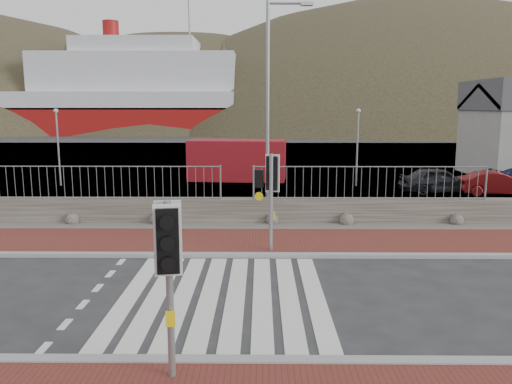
{
  "coord_description": "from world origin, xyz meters",
  "views": [
    {
      "loc": [
        0.87,
        -10.71,
        4.26
      ],
      "look_at": [
        0.73,
        3.0,
        1.89
      ],
      "focal_mm": 35.0,
      "sensor_mm": 36.0,
      "label": 1
    }
  ],
  "objects_px": {
    "car_a": "(439,180)",
    "traffic_signal_near": "(169,253)",
    "ferry": "(97,99)",
    "streetlight": "(271,99)",
    "car_b": "(496,183)",
    "shipping_container": "(237,160)",
    "traffic_signal_far": "(270,182)"
  },
  "relations": [
    {
      "from": "ferry",
      "to": "car_a",
      "type": "distance_m",
      "value": 64.27
    },
    {
      "from": "ferry",
      "to": "car_b",
      "type": "bearing_deg",
      "value": -56.03
    },
    {
      "from": "shipping_container",
      "to": "car_a",
      "type": "xyz_separation_m",
      "value": [
        10.16,
        -4.44,
        -0.52
      ]
    },
    {
      "from": "streetlight",
      "to": "car_a",
      "type": "bearing_deg",
      "value": 32.97
    },
    {
      "from": "shipping_container",
      "to": "car_a",
      "type": "height_order",
      "value": "shipping_container"
    },
    {
      "from": "traffic_signal_near",
      "to": "streetlight",
      "type": "xyz_separation_m",
      "value": [
        1.77,
        11.6,
        2.43
      ]
    },
    {
      "from": "streetlight",
      "to": "car_a",
      "type": "height_order",
      "value": "streetlight"
    },
    {
      "from": "traffic_signal_near",
      "to": "traffic_signal_far",
      "type": "xyz_separation_m",
      "value": [
        1.64,
        6.96,
        0.03
      ]
    },
    {
      "from": "traffic_signal_far",
      "to": "streetlight",
      "type": "height_order",
      "value": "streetlight"
    },
    {
      "from": "streetlight",
      "to": "shipping_container",
      "type": "relative_size",
      "value": 1.44
    },
    {
      "from": "traffic_signal_near",
      "to": "shipping_container",
      "type": "xyz_separation_m",
      "value": [
        0.02,
        21.7,
        -0.92
      ]
    },
    {
      "from": "car_a",
      "to": "traffic_signal_near",
      "type": "bearing_deg",
      "value": 147.08
    },
    {
      "from": "traffic_signal_near",
      "to": "streetlight",
      "type": "bearing_deg",
      "value": 72.22
    },
    {
      "from": "traffic_signal_far",
      "to": "streetlight",
      "type": "xyz_separation_m",
      "value": [
        0.13,
        4.64,
        2.39
      ]
    },
    {
      "from": "ferry",
      "to": "traffic_signal_far",
      "type": "bearing_deg",
      "value": -68.2
    },
    {
      "from": "traffic_signal_near",
      "to": "streetlight",
      "type": "distance_m",
      "value": 11.98
    },
    {
      "from": "traffic_signal_near",
      "to": "shipping_container",
      "type": "relative_size",
      "value": 0.52
    },
    {
      "from": "ferry",
      "to": "streetlight",
      "type": "xyz_separation_m",
      "value": [
        25.9,
        -59.8,
        -0.86
      ]
    },
    {
      "from": "ferry",
      "to": "traffic_signal_far",
      "type": "relative_size",
      "value": 17.16
    },
    {
      "from": "ferry",
      "to": "streetlight",
      "type": "distance_m",
      "value": 65.17
    },
    {
      "from": "ferry",
      "to": "traffic_signal_far",
      "type": "height_order",
      "value": "ferry"
    },
    {
      "from": "streetlight",
      "to": "car_a",
      "type": "distance_m",
      "value": 10.84
    },
    {
      "from": "ferry",
      "to": "car_b",
      "type": "height_order",
      "value": "ferry"
    },
    {
      "from": "ferry",
      "to": "traffic_signal_far",
      "type": "distance_m",
      "value": 69.48
    },
    {
      "from": "traffic_signal_far",
      "to": "car_a",
      "type": "distance_m",
      "value": 13.46
    },
    {
      "from": "ferry",
      "to": "traffic_signal_near",
      "type": "distance_m",
      "value": 75.43
    },
    {
      "from": "traffic_signal_far",
      "to": "traffic_signal_near",
      "type": "bearing_deg",
      "value": 93.3
    },
    {
      "from": "car_b",
      "to": "traffic_signal_near",
      "type": "bearing_deg",
      "value": 148.2
    },
    {
      "from": "traffic_signal_far",
      "to": "car_b",
      "type": "relative_size",
      "value": 0.84
    },
    {
      "from": "ferry",
      "to": "shipping_container",
      "type": "distance_m",
      "value": 55.42
    },
    {
      "from": "ferry",
      "to": "traffic_signal_near",
      "type": "xyz_separation_m",
      "value": [
        24.13,
        -71.4,
        -3.29
      ]
    },
    {
      "from": "traffic_signal_near",
      "to": "car_a",
      "type": "bearing_deg",
      "value": 50.36
    }
  ]
}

